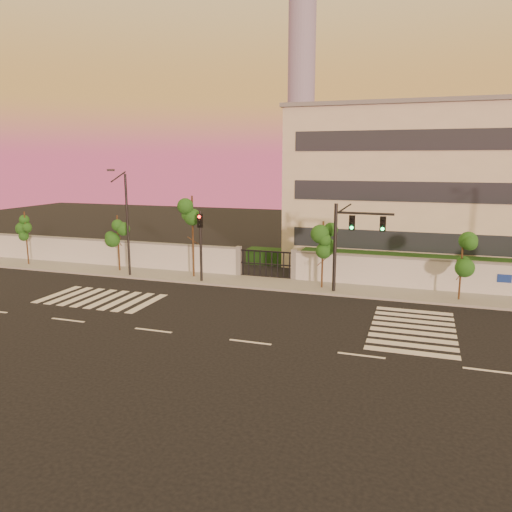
# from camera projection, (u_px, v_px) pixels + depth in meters

# --- Properties ---
(ground) EXTENTS (120.00, 120.00, 0.00)m
(ground) POSITION_uv_depth(u_px,v_px,m) (250.00, 342.00, 22.72)
(ground) COLOR black
(ground) RESTS_ON ground
(sidewalk) EXTENTS (60.00, 3.00, 0.15)m
(sidewalk) POSITION_uv_depth(u_px,v_px,m) (303.00, 286.00, 32.49)
(sidewalk) COLOR gray
(sidewalk) RESTS_ON ground
(perimeter_wall) EXTENTS (60.00, 0.36, 2.20)m
(perimeter_wall) POSITION_uv_depth(u_px,v_px,m) (310.00, 267.00, 33.66)
(perimeter_wall) COLOR #B9BBC1
(perimeter_wall) RESTS_ON ground
(hedge_row) EXTENTS (41.00, 4.25, 1.80)m
(hedge_row) POSITION_uv_depth(u_px,v_px,m) (332.00, 264.00, 35.93)
(hedge_row) COLOR black
(hedge_row) RESTS_ON ground
(institutional_building) EXTENTS (24.40, 12.40, 12.25)m
(institutional_building) POSITION_uv_depth(u_px,v_px,m) (449.00, 186.00, 39.24)
(institutional_building) COLOR beige
(institutional_building) RESTS_ON ground
(distant_skyscraper) EXTENTS (16.00, 16.00, 118.00)m
(distant_skyscraper) POSITION_uv_depth(u_px,v_px,m) (302.00, 66.00, 291.96)
(distant_skyscraper) COLOR slate
(distant_skyscraper) RESTS_ON ground
(road_markings) EXTENTS (57.00, 7.62, 0.02)m
(road_markings) POSITION_uv_depth(u_px,v_px,m) (245.00, 315.00, 26.71)
(road_markings) COLOR silver
(road_markings) RESTS_ON ground
(street_tree_a) EXTENTS (1.33, 1.06, 4.26)m
(street_tree_a) POSITION_uv_depth(u_px,v_px,m) (26.00, 226.00, 38.50)
(street_tree_a) COLOR #382314
(street_tree_a) RESTS_ON ground
(street_tree_b) EXTENTS (1.48, 1.18, 4.23)m
(street_tree_b) POSITION_uv_depth(u_px,v_px,m) (118.00, 230.00, 36.32)
(street_tree_b) COLOR #382314
(street_tree_b) RESTS_ON ground
(street_tree_c) EXTENTS (1.52, 1.21, 5.78)m
(street_tree_c) POSITION_uv_depth(u_px,v_px,m) (193.00, 218.00, 34.16)
(street_tree_c) COLOR #382314
(street_tree_c) RESTS_ON ground
(street_tree_d) EXTENTS (1.45, 1.16, 4.40)m
(street_tree_d) POSITION_uv_depth(u_px,v_px,m) (323.00, 240.00, 31.36)
(street_tree_d) COLOR #382314
(street_tree_d) RESTS_ON ground
(street_tree_e) EXTENTS (1.36, 1.08, 3.80)m
(street_tree_e) POSITION_uv_depth(u_px,v_px,m) (462.00, 255.00, 28.70)
(street_tree_e) COLOR #382314
(street_tree_e) RESTS_ON ground
(traffic_signal_main) EXTENTS (3.53, 0.41, 5.59)m
(traffic_signal_main) POSITION_uv_depth(u_px,v_px,m) (347.00, 238.00, 30.19)
(traffic_signal_main) COLOR black
(traffic_signal_main) RESTS_ON ground
(traffic_signal_secondary) EXTENTS (0.38, 0.35, 4.87)m
(traffic_signal_secondary) POSITION_uv_depth(u_px,v_px,m) (201.00, 238.00, 33.08)
(traffic_signal_secondary) COLOR black
(traffic_signal_secondary) RESTS_ON ground
(streetlight_west) EXTENTS (0.45, 1.82, 7.58)m
(streetlight_west) POSITION_uv_depth(u_px,v_px,m) (126.00, 220.00, 34.48)
(streetlight_west) COLOR black
(streetlight_west) RESTS_ON ground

